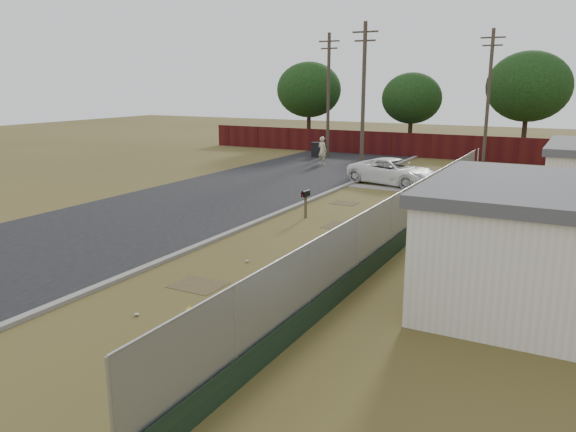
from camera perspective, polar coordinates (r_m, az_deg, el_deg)
The scene contains 12 objects.
ground at distance 19.49m, azimuth 1.65°, elevation -2.90°, with size 120.00×120.00×0.00m, color brown.
street at distance 29.54m, azimuth -3.13°, elevation 2.73°, with size 15.10×60.00×0.12m.
chainlink_fence at distance 19.11m, azimuth 11.46°, elevation -1.02°, with size 0.10×27.06×2.02m.
privacy_fence at distance 44.38m, azimuth 9.20°, elevation 7.30°, with size 30.00×0.12×1.80m, color #400F0D.
utility_poles at distance 39.31m, azimuth 10.58°, elevation 12.03°, with size 12.60×8.24×9.00m.
horizon_trees at distance 41.01m, azimuth 17.97°, elevation 11.57°, with size 33.32×31.94×7.78m.
fire_hydrant at distance 12.62m, azimuth -9.89°, elevation -10.70°, with size 0.35×0.35×0.76m.
mailbox at distance 23.10m, azimuth 1.80°, elevation 2.04°, with size 0.20×0.51×1.17m.
pickup_truck at distance 31.45m, azimuth 10.68°, elevation 4.46°, with size 2.36×5.13×1.42m, color white.
pedestrian at distance 38.63m, azimuth 3.51°, elevation 6.65°, with size 0.70×0.46×1.91m, color beige.
trash_bin at distance 42.66m, azimuth 2.90°, elevation 6.77°, with size 0.92×0.90×1.11m.
scattered_litter at distance 16.91m, azimuth -1.78°, elevation -5.33°, with size 2.30×10.68×0.07m.
Camera 1 is at (8.31, -16.76, 5.46)m, focal length 35.00 mm.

